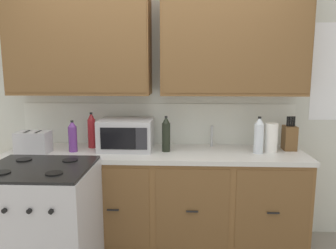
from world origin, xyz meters
name	(u,v)px	position (x,y,z in m)	size (l,w,h in m)	color
wall_unit	(157,67)	(0.00, 0.50, 1.65)	(3.85, 0.40, 2.52)	silver
counter_run	(156,197)	(0.00, 0.30, 0.46)	(2.68, 0.64, 0.90)	black
stove_range	(42,227)	(-0.80, -0.33, 0.47)	(0.76, 0.68, 0.95)	#B7B7BC
microwave	(126,134)	(-0.27, 0.36, 1.04)	(0.48, 0.37, 0.28)	#B7B7BC
toaster	(33,142)	(-1.07, 0.20, 1.00)	(0.28, 0.18, 0.19)	#B7B7BC
knife_block	(289,137)	(1.22, 0.41, 1.02)	(0.11, 0.14, 0.31)	brown
sink_faucet	(212,136)	(0.53, 0.51, 1.00)	(0.02, 0.02, 0.20)	#B2B5BA
paper_towel_roll	(271,138)	(1.03, 0.32, 1.03)	(0.12, 0.12, 0.26)	white
bottle_dark	(166,134)	(0.10, 0.30, 1.06)	(0.07, 0.07, 0.32)	black
bottle_red	(92,131)	(-0.60, 0.41, 1.07)	(0.07, 0.07, 0.33)	maroon
bottle_clear	(259,135)	(0.91, 0.27, 1.06)	(0.08, 0.08, 0.32)	silver
bottle_violet	(73,136)	(-0.73, 0.26, 1.04)	(0.08, 0.08, 0.28)	#663384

